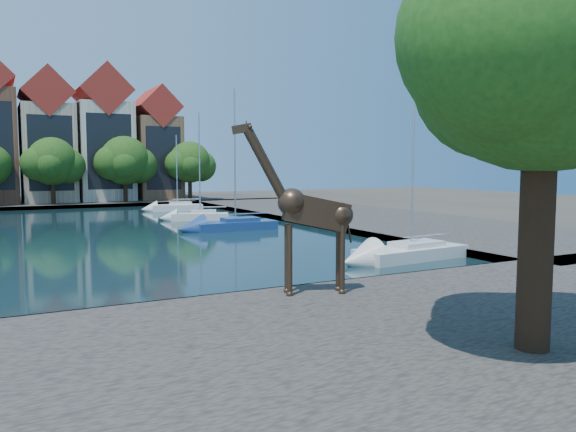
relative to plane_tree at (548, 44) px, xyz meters
name	(u,v)px	position (x,y,z in m)	size (l,w,h in m)	color
ground	(134,318)	(-7.62, 9.01, -7.67)	(160.00, 160.00, 0.00)	#38332B
water_basin	(58,235)	(-7.62, 33.01, -7.63)	(38.00, 50.00, 0.08)	black
near_quay	(207,387)	(-7.62, 2.01, -7.42)	(50.00, 14.00, 0.50)	#48443E
far_quay	(32,204)	(-7.62, 65.01, -7.42)	(60.00, 16.00, 0.50)	#48443E
right_quay	(355,217)	(17.38, 33.01, -7.42)	(14.00, 52.00, 0.50)	#48443E
plane_tree	(548,44)	(0.00, 0.00, 0.00)	(8.32, 6.40, 10.62)	#332114
townhouse_east_inner	(47,141)	(-5.62, 64.99, 0.06)	(5.94, 9.18, 15.79)	tan
townhouse_east_mid	(103,139)	(0.88, 64.99, 0.43)	(6.43, 9.18, 16.65)	beige
townhouse_east_end	(154,148)	(7.38, 64.99, -0.56)	(5.44, 9.18, 14.43)	brown
far_tree_mid_east	(53,163)	(-5.52, 59.50, -2.54)	(7.02, 5.40, 7.52)	#332114
far_tree_east	(126,162)	(2.49, 59.50, -2.43)	(7.54, 5.80, 7.84)	#332114
far_tree_far_east	(190,164)	(10.48, 59.50, -2.60)	(6.76, 5.20, 7.36)	#332114
giraffe_statue	(307,211)	(-2.02, 7.60, -4.33)	(3.97, 1.59, 5.78)	#3B2A1D
sailboat_right_a	(411,250)	(7.38, 13.38, -7.10)	(6.33, 2.67, 10.00)	silver
sailboat_right_b	(235,223)	(4.38, 29.76, -7.10)	(6.10, 2.21, 10.36)	navy
sailboat_right_c	(200,215)	(4.38, 37.87, -7.09)	(5.15, 3.26, 9.32)	silver
sailboat_right_d	(177,206)	(5.56, 48.77, -7.09)	(5.40, 2.73, 7.94)	silver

